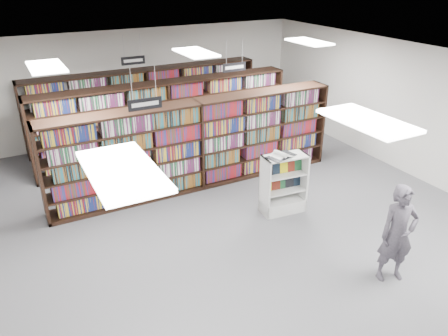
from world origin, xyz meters
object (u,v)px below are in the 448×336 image
shopper (398,234)px  endcap_display (282,191)px  bookshelf_row_near (198,145)px  open_book (281,155)px

shopper → endcap_display: bearing=115.9°
bookshelf_row_near → shopper: bearing=-72.7°
endcap_display → open_book: bearing=-159.8°
open_book → bookshelf_row_near: bearing=101.7°
open_book → shopper: (0.47, -2.70, -0.47)m
bookshelf_row_near → endcap_display: (1.09, -1.91, -0.59)m
open_book → endcap_display: bearing=-0.7°
endcap_display → open_book: (-0.12, -0.03, 0.88)m
endcap_display → shopper: shopper is taller
bookshelf_row_near → open_book: 2.18m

